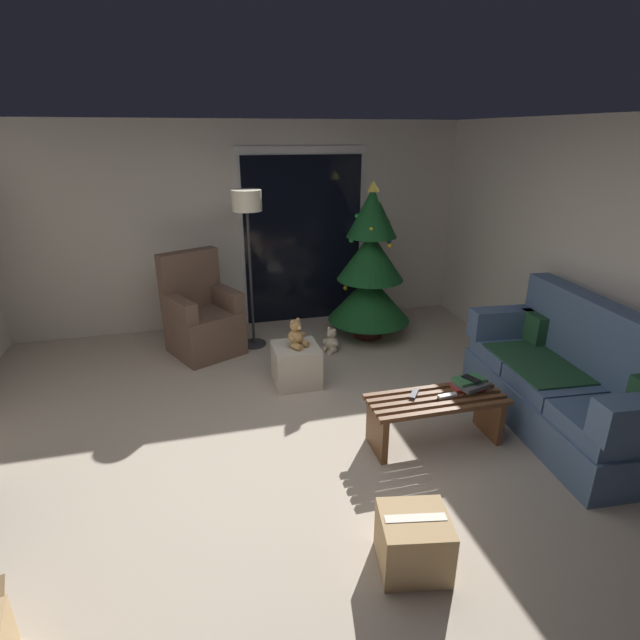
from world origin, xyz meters
name	(u,v)px	position (x,y,z in m)	size (l,w,h in m)	color
ground_plane	(292,459)	(0.00, 0.00, 0.00)	(7.00, 7.00, 0.00)	#B2A38E
wall_back	(242,227)	(0.00, 3.06, 1.25)	(5.72, 0.12, 2.50)	beige
wall_right	(634,277)	(2.86, 0.00, 1.25)	(0.12, 6.00, 2.50)	beige
patio_door_frame	(303,237)	(0.76, 2.99, 1.10)	(1.60, 0.02, 2.20)	silver
patio_door_glass	(303,241)	(0.76, 2.97, 1.05)	(1.50, 0.02, 2.10)	black
couch	(567,384)	(2.32, -0.10, 0.40)	(0.93, 1.99, 1.08)	slate
coffee_table	(436,413)	(1.15, -0.06, 0.27)	(1.10, 0.40, 0.41)	brown
remote_white	(448,396)	(1.23, -0.07, 0.42)	(0.04, 0.16, 0.02)	silver
remote_graphite	(414,394)	(0.99, 0.01, 0.42)	(0.04, 0.16, 0.02)	#333338
book_stack	(469,384)	(1.46, 0.00, 0.46)	(0.28, 0.24, 0.09)	#A32D28
cell_phone	(471,379)	(1.47, -0.01, 0.51)	(0.07, 0.14, 0.01)	black
christmas_tree	(370,271)	(1.39, 2.17, 0.83)	(0.99, 0.99, 1.86)	#4C1E19
armchair	(202,318)	(-0.58, 2.22, 0.40)	(0.92, 0.92, 1.13)	brown
floor_lamp	(248,216)	(-0.01, 2.25, 1.51)	(0.32, 0.32, 1.78)	#2D2D30
ottoman	(296,365)	(0.29, 1.20, 0.20)	(0.44, 0.44, 0.40)	beige
teddy_bear_honey	(296,335)	(0.29, 1.19, 0.52)	(0.21, 0.22, 0.29)	tan
teddy_bear_cream_by_tree	(331,341)	(0.82, 1.85, 0.12)	(0.22, 0.21, 0.29)	beige
cardboard_box_taped_mid_floor	(413,542)	(0.48, -1.14, 0.17)	(0.45, 0.43, 0.35)	tan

